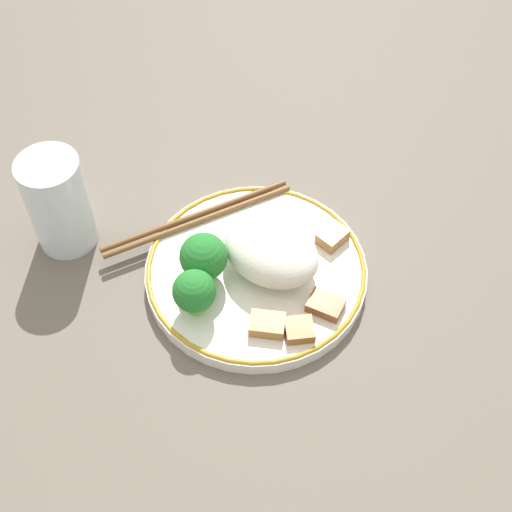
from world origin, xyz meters
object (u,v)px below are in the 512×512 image
(broccoli_back_left, at_px, (204,257))
(drinking_glass, at_px, (58,203))
(broccoli_back_center, at_px, (194,292))
(chopsticks, at_px, (198,218))
(plate, at_px, (256,271))

(broccoli_back_left, xyz_separation_m, drinking_glass, (-0.16, -0.04, 0.01))
(broccoli_back_center, relative_size, chopsticks, 0.26)
(broccoli_back_left, height_order, drinking_glass, drinking_glass)
(broccoli_back_center, height_order, chopsticks, broccoli_back_center)
(drinking_glass, bearing_deg, chopsticks, 40.36)
(plate, distance_m, broccoli_back_left, 0.06)
(broccoli_back_center, height_order, drinking_glass, drinking_glass)
(plate, relative_size, chopsticks, 1.14)
(chopsticks, bearing_deg, broccoli_back_left, -45.55)
(plate, bearing_deg, broccoli_back_left, -132.93)
(drinking_glass, bearing_deg, broccoli_back_left, 12.88)
(broccoli_back_left, relative_size, chopsticks, 0.29)
(broccoli_back_center, xyz_separation_m, chopsticks, (-0.07, 0.09, -0.03))
(chopsticks, distance_m, drinking_glass, 0.14)
(drinking_glass, bearing_deg, plate, 20.95)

